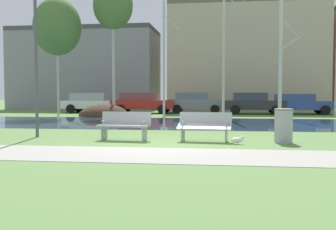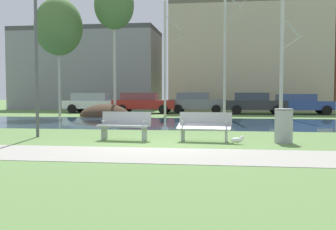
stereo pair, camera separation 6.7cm
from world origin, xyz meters
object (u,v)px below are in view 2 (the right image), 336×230
(bench_left, at_px, (124,125))
(parked_suv_fifth_blue, at_px, (299,103))
(trash_bin, at_px, (284,125))
(streetlamp, at_px, (36,32))
(parked_van_nearest_white, at_px, (94,102))
(parked_hatch_third_grey, at_px, (197,102))
(bench_right, at_px, (205,126))
(parked_wagon_fourth_dark, at_px, (255,103))
(parked_sedan_second_red, at_px, (143,102))
(seagull, at_px, (238,140))

(bench_left, distance_m, parked_suv_fifth_blue, 18.41)
(trash_bin, height_order, streetlamp, streetlamp)
(parked_van_nearest_white, bearing_deg, bench_left, -68.88)
(bench_left, height_order, parked_suv_fifth_blue, parked_suv_fifth_blue)
(trash_bin, relative_size, parked_hatch_third_grey, 0.25)
(bench_right, relative_size, trash_bin, 1.65)
(parked_wagon_fourth_dark, bearing_deg, trash_bin, -91.47)
(parked_van_nearest_white, height_order, parked_suv_fifth_blue, parked_van_nearest_white)
(streetlamp, distance_m, parked_wagon_fourth_dark, 18.02)
(bench_left, relative_size, streetlamp, 0.32)
(streetlamp, relative_size, parked_suv_fifth_blue, 1.15)
(bench_right, bearing_deg, trash_bin, -1.51)
(streetlamp, relative_size, parked_sedan_second_red, 1.14)
(seagull, distance_m, parked_van_nearest_white, 19.87)
(trash_bin, bearing_deg, streetlamp, 176.15)
(bench_right, xyz_separation_m, parked_suv_fifth_blue, (5.76, 16.46, 0.28))
(bench_left, height_order, bench_right, same)
(seagull, distance_m, parked_sedan_second_red, 18.22)
(trash_bin, relative_size, parked_wagon_fourth_dark, 0.24)
(parked_van_nearest_white, relative_size, parked_suv_fifth_blue, 1.02)
(parked_hatch_third_grey, bearing_deg, parked_sedan_second_red, -173.07)
(parked_wagon_fourth_dark, height_order, parked_suv_fifth_blue, parked_wagon_fourth_dark)
(parked_van_nearest_white, distance_m, parked_wagon_fourth_dark, 11.63)
(seagull, bearing_deg, parked_suv_fifth_blue, 74.29)
(parked_wagon_fourth_dark, bearing_deg, parked_van_nearest_white, 178.09)
(seagull, bearing_deg, bench_right, 148.60)
(bench_right, xyz_separation_m, streetlamp, (-5.53, 0.47, 2.99))
(bench_right, relative_size, seagull, 4.16)
(bench_right, xyz_separation_m, trash_bin, (2.30, -0.06, 0.05))
(bench_right, distance_m, seagull, 1.18)
(trash_bin, bearing_deg, bench_right, 178.49)
(parked_van_nearest_white, bearing_deg, parked_suv_fifth_blue, -0.71)
(seagull, relative_size, parked_suv_fifth_blue, 0.09)
(streetlamp, bearing_deg, trash_bin, -3.85)
(bench_right, relative_size, parked_van_nearest_white, 0.36)
(bench_right, distance_m, parked_suv_fifth_blue, 17.44)
(trash_bin, distance_m, parked_suv_fifth_blue, 16.88)
(seagull, xyz_separation_m, parked_suv_fifth_blue, (4.80, 17.05, 0.62))
(parked_wagon_fourth_dark, bearing_deg, streetlamp, -117.59)
(streetlamp, height_order, parked_hatch_third_grey, streetlamp)
(trash_bin, relative_size, streetlamp, 0.19)
(streetlamp, height_order, parked_van_nearest_white, streetlamp)
(parked_wagon_fourth_dark, bearing_deg, bench_right, -99.50)
(parked_hatch_third_grey, height_order, parked_suv_fifth_blue, parked_hatch_third_grey)
(parked_hatch_third_grey, bearing_deg, trash_bin, -77.97)
(trash_bin, relative_size, parked_sedan_second_red, 0.22)
(bench_left, distance_m, parked_sedan_second_red, 16.78)
(bench_left, xyz_separation_m, trash_bin, (4.77, -0.06, 0.05))
(seagull, bearing_deg, bench_left, 170.28)
(bench_right, bearing_deg, bench_left, 180.00)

